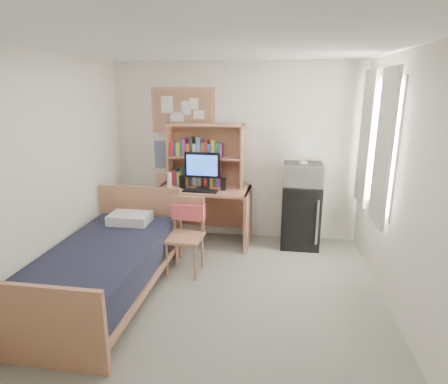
# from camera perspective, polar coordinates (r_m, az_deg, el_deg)

# --- Properties ---
(floor) EXTENTS (3.60, 4.20, 0.02)m
(floor) POSITION_cam_1_polar(r_m,az_deg,el_deg) (4.10, -1.19, -17.56)
(floor) COLOR gray
(floor) RESTS_ON ground
(ceiling) EXTENTS (3.60, 4.20, 0.02)m
(ceiling) POSITION_cam_1_polar(r_m,az_deg,el_deg) (3.45, -1.45, 21.66)
(ceiling) COLOR white
(ceiling) RESTS_ON wall_back
(wall_back) EXTENTS (3.60, 0.04, 2.60)m
(wall_back) POSITION_cam_1_polar(r_m,az_deg,el_deg) (5.60, 1.84, 6.00)
(wall_back) COLOR white
(wall_back) RESTS_ON floor
(wall_front) EXTENTS (3.60, 0.04, 2.60)m
(wall_front) POSITION_cam_1_polar(r_m,az_deg,el_deg) (1.68, -12.43, -18.72)
(wall_front) COLOR white
(wall_front) RESTS_ON floor
(wall_left) EXTENTS (0.04, 4.20, 2.60)m
(wall_left) POSITION_cam_1_polar(r_m,az_deg,el_deg) (4.21, -26.33, 1.13)
(wall_left) COLOR white
(wall_left) RESTS_ON floor
(wall_right) EXTENTS (0.04, 4.20, 2.60)m
(wall_right) POSITION_cam_1_polar(r_m,az_deg,el_deg) (3.75, 27.01, -0.57)
(wall_right) COLOR white
(wall_right) RESTS_ON floor
(window_unit) EXTENTS (0.10, 1.40, 1.70)m
(window_unit) POSITION_cam_1_polar(r_m,az_deg,el_deg) (4.80, 22.22, 6.87)
(window_unit) COLOR white
(window_unit) RESTS_ON wall_right
(curtain_left) EXTENTS (0.04, 0.55, 1.70)m
(curtain_left) POSITION_cam_1_polar(r_m,az_deg,el_deg) (4.41, 23.13, 6.09)
(curtain_left) COLOR silver
(curtain_left) RESTS_ON wall_right
(curtain_right) EXTENTS (0.04, 0.55, 1.70)m
(curtain_right) POSITION_cam_1_polar(r_m,az_deg,el_deg) (5.18, 20.80, 7.57)
(curtain_right) COLOR silver
(curtain_right) RESTS_ON wall_right
(bulletin_board) EXTENTS (0.94, 0.03, 0.64)m
(bulletin_board) POSITION_cam_1_polar(r_m,az_deg,el_deg) (5.64, -6.22, 12.33)
(bulletin_board) COLOR #A47957
(bulletin_board) RESTS_ON wall_back
(poster_wave) EXTENTS (0.30, 0.01, 0.42)m
(poster_wave) POSITION_cam_1_polar(r_m,az_deg,el_deg) (5.80, -9.10, 5.65)
(poster_wave) COLOR navy
(poster_wave) RESTS_ON wall_back
(poster_japan) EXTENTS (0.28, 0.01, 0.36)m
(poster_japan) POSITION_cam_1_polar(r_m,az_deg,el_deg) (5.90, -8.91, 1.15)
(poster_japan) COLOR #DC4C26
(poster_japan) RESTS_ON wall_back
(desk) EXTENTS (1.37, 0.75, 0.84)m
(desk) POSITION_cam_1_polar(r_m,az_deg,el_deg) (5.54, -3.05, -3.57)
(desk) COLOR tan
(desk) RESTS_ON floor
(desk_chair) EXTENTS (0.50, 0.50, 0.95)m
(desk_chair) POSITION_cam_1_polar(r_m,az_deg,el_deg) (4.63, -6.06, -6.83)
(desk_chair) COLOR tan
(desk_chair) RESTS_ON floor
(mini_fridge) EXTENTS (0.56, 0.56, 0.92)m
(mini_fridge) POSITION_cam_1_polar(r_m,az_deg,el_deg) (5.52, 11.56, -3.47)
(mini_fridge) COLOR black
(mini_fridge) RESTS_ON floor
(bed) EXTENTS (1.15, 2.20, 0.59)m
(bed) POSITION_cam_1_polar(r_m,az_deg,el_deg) (4.36, -17.69, -11.56)
(bed) COLOR black
(bed) RESTS_ON floor
(hutch) EXTENTS (1.13, 0.35, 0.91)m
(hutch) POSITION_cam_1_polar(r_m,az_deg,el_deg) (5.46, -2.81, 5.63)
(hutch) COLOR tan
(hutch) RESTS_ON desk
(monitor) EXTENTS (0.51, 0.07, 0.54)m
(monitor) POSITION_cam_1_polar(r_m,az_deg,el_deg) (5.29, -3.31, 3.26)
(monitor) COLOR black
(monitor) RESTS_ON desk
(keyboard) EXTENTS (0.49, 0.18, 0.02)m
(keyboard) POSITION_cam_1_polar(r_m,az_deg,el_deg) (5.22, -3.63, 0.17)
(keyboard) COLOR black
(keyboard) RESTS_ON desk
(speaker_left) EXTENTS (0.08, 0.08, 0.18)m
(speaker_left) POSITION_cam_1_polar(r_m,az_deg,el_deg) (5.41, -6.37, 1.54)
(speaker_left) COLOR black
(speaker_left) RESTS_ON desk
(speaker_right) EXTENTS (0.08, 0.08, 0.17)m
(speaker_right) POSITION_cam_1_polar(r_m,az_deg,el_deg) (5.27, -0.11, 1.19)
(speaker_right) COLOR black
(speaker_right) RESTS_ON desk
(water_bottle) EXTENTS (0.07, 0.07, 0.23)m
(water_bottle) POSITION_cam_1_polar(r_m,az_deg,el_deg) (5.42, -8.32, 1.76)
(water_bottle) COLOR silver
(water_bottle) RESTS_ON desk
(hoodie) EXTENTS (0.42, 0.15, 0.20)m
(hoodie) POSITION_cam_1_polar(r_m,az_deg,el_deg) (4.72, -5.44, -3.00)
(hoodie) COLOR #DA5356
(hoodie) RESTS_ON desk_chair
(microwave) EXTENTS (0.54, 0.42, 0.31)m
(microwave) POSITION_cam_1_polar(r_m,az_deg,el_deg) (5.33, 11.92, 2.70)
(microwave) COLOR silver
(microwave) RESTS_ON mini_fridge
(desk_fan) EXTENTS (0.25, 0.25, 0.30)m
(desk_fan) POSITION_cam_1_polar(r_m,az_deg,el_deg) (5.28, 12.11, 5.93)
(desk_fan) COLOR silver
(desk_fan) RESTS_ON microwave
(pillow) EXTENTS (0.51, 0.36, 0.12)m
(pillow) POSITION_cam_1_polar(r_m,az_deg,el_deg) (4.85, -14.14, -3.91)
(pillow) COLOR silver
(pillow) RESTS_ON bed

